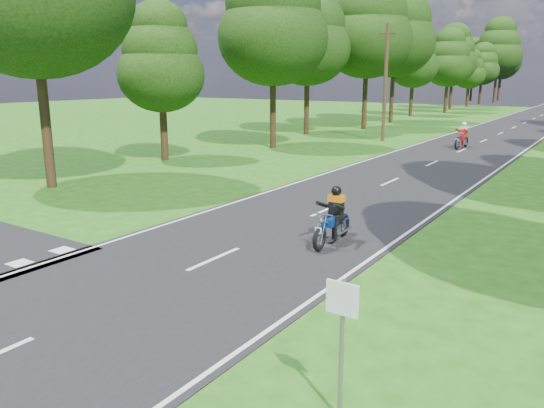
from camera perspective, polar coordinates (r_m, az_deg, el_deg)
The scene contains 7 objects.
ground at distance 12.18m, azimuth -12.32°, elevation -8.49°, with size 160.00×160.00×0.00m, color #204F12.
main_road at distance 58.52m, azimuth 25.56°, elevation 7.89°, with size 7.00×140.00×0.02m, color black.
road_markings at distance 56.69m, azimuth 25.14°, elevation 7.81°, with size 7.40×140.00×0.01m.
telegraph_pole at distance 38.49m, azimuth 12.09°, elevation 12.67°, with size 1.20×0.26×8.00m.
road_sign at distance 7.11m, azimuth 7.51°, elevation -13.03°, with size 0.45×0.07×2.00m.
rider_near_blue at distance 14.57m, azimuth 6.53°, elevation -1.21°, with size 0.63×1.90×1.58m, color navy, non-canonical shape.
rider_far_red at distance 35.98m, azimuth 19.77°, elevation 6.98°, with size 0.67×2.00×1.67m, color #A60C27, non-canonical shape.
Camera 1 is at (8.22, -7.77, 4.52)m, focal length 35.00 mm.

